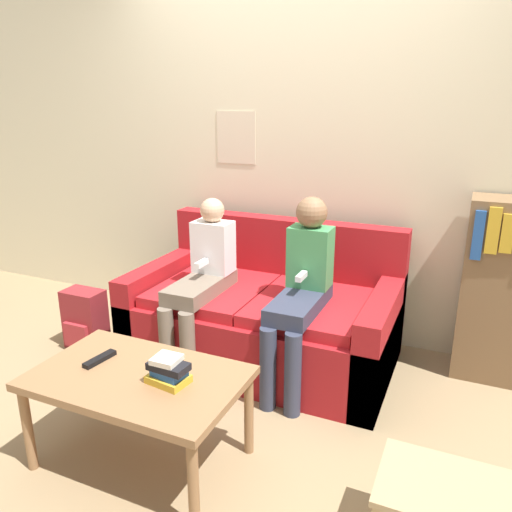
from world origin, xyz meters
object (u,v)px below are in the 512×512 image
person_left (202,277)px  person_right (302,286)px  backpack (85,320)px  bookshelf (497,290)px  couch (265,317)px  coffee_table (138,384)px  tv_remote (100,359)px

person_left → person_right: 0.64m
person_right → backpack: person_right is taller
person_left → bookshelf: size_ratio=0.95×
person_right → bookshelf: size_ratio=1.00×
couch → person_right: (0.31, -0.21, 0.33)m
person_right → bookshelf: person_right is taller
person_right → backpack: size_ratio=2.71×
coffee_table → bookshelf: size_ratio=0.86×
person_right → tv_remote: 1.13m
coffee_table → person_right: person_right is taller
person_left → bookshelf: bearing=19.3°
backpack → tv_remote: bearing=-43.1°
coffee_table → person_right: size_ratio=0.86×
tv_remote → backpack: (-0.80, 0.74, -0.26)m
coffee_table → tv_remote: bearing=173.3°
coffee_table → person_right: bearing=64.6°
couch → coffee_table: 1.15m
couch → bookshelf: bearing=14.8°
person_left → bookshelf: (1.64, 0.57, -0.03)m
bookshelf → backpack: size_ratio=2.70×
bookshelf → couch: bearing=-165.2°
person_left → person_right: bearing=1.2°
couch → bookshelf: size_ratio=1.49×
tv_remote → person_right: bearing=61.2°
coffee_table → backpack: coffee_table is taller
person_left → couch: bearing=34.8°
backpack → bookshelf: bearing=16.1°
person_left → backpack: person_left is taller
tv_remote → bookshelf: bookshelf is taller
backpack → coffee_table: bearing=-37.0°
person_left → backpack: (-0.83, -0.14, -0.37)m
person_left → tv_remote: bearing=-92.2°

